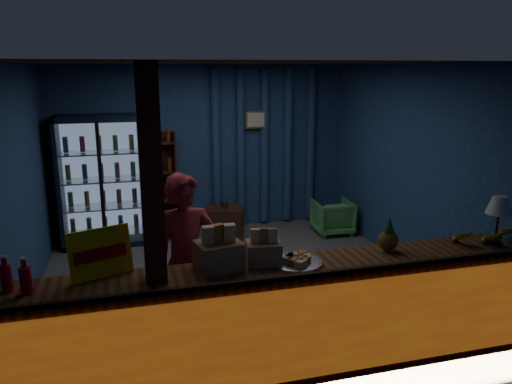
# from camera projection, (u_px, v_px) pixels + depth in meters

# --- Properties ---
(ground) EXTENTS (4.60, 4.60, 0.00)m
(ground) POSITION_uv_depth(u_px,v_px,m) (235.00, 281.00, 6.14)
(ground) COLOR #515154
(ground) RESTS_ON ground
(room_walls) EXTENTS (4.60, 4.60, 4.60)m
(room_walls) POSITION_uv_depth(u_px,v_px,m) (234.00, 155.00, 5.76)
(room_walls) COLOR navy
(room_walls) RESTS_ON ground
(counter) EXTENTS (4.40, 0.57, 0.99)m
(counter) POSITION_uv_depth(u_px,v_px,m) (285.00, 319.00, 4.24)
(counter) COLOR brown
(counter) RESTS_ON ground
(support_post) EXTENTS (0.16, 0.16, 2.60)m
(support_post) POSITION_uv_depth(u_px,v_px,m) (154.00, 237.00, 3.78)
(support_post) COLOR maroon
(support_post) RESTS_ON ground
(beverage_cooler) EXTENTS (1.20, 0.62, 1.90)m
(beverage_cooler) POSITION_uv_depth(u_px,v_px,m) (102.00, 181.00, 7.31)
(beverage_cooler) COLOR black
(beverage_cooler) RESTS_ON ground
(bottle_shelf) EXTENTS (0.50, 0.28, 1.60)m
(bottle_shelf) POSITION_uv_depth(u_px,v_px,m) (160.00, 185.00, 7.69)
(bottle_shelf) COLOR #391F12
(bottle_shelf) RESTS_ON ground
(curtain_folds) EXTENTS (1.74, 0.14, 2.50)m
(curtain_folds) POSITION_uv_depth(u_px,v_px,m) (265.00, 147.00, 8.08)
(curtain_folds) COLOR navy
(curtain_folds) RESTS_ON room_walls
(framed_picture) EXTENTS (0.36, 0.04, 0.28)m
(framed_picture) POSITION_uv_depth(u_px,v_px,m) (256.00, 120.00, 7.90)
(framed_picture) COLOR gold
(framed_picture) RESTS_ON room_walls
(shopkeeper) EXTENTS (0.65, 0.47, 1.65)m
(shopkeeper) POSITION_uv_depth(u_px,v_px,m) (187.00, 263.00, 4.53)
(shopkeeper) COLOR maroon
(shopkeeper) RESTS_ON ground
(green_chair) EXTENTS (0.59, 0.61, 0.53)m
(green_chair) POSITION_uv_depth(u_px,v_px,m) (333.00, 217.00, 7.86)
(green_chair) COLOR #5AB55A
(green_chair) RESTS_ON ground
(side_table) EXTENTS (0.64, 0.54, 0.60)m
(side_table) POSITION_uv_depth(u_px,v_px,m) (225.00, 223.00, 7.57)
(side_table) COLOR #391F12
(side_table) RESTS_ON ground
(yellow_sign) EXTENTS (0.49, 0.26, 0.39)m
(yellow_sign) POSITION_uv_depth(u_px,v_px,m) (100.00, 253.00, 3.88)
(yellow_sign) COLOR #F6F30C
(yellow_sign) RESTS_ON counter
(soda_bottles) EXTENTS (0.23, 0.17, 0.28)m
(soda_bottles) POSITION_uv_depth(u_px,v_px,m) (16.00, 278.00, 3.62)
(soda_bottles) COLOR red
(soda_bottles) RESTS_ON counter
(snack_box_left) EXTENTS (0.40, 0.35, 0.38)m
(snack_box_left) POSITION_uv_depth(u_px,v_px,m) (219.00, 253.00, 4.05)
(snack_box_left) COLOR #976C49
(snack_box_left) RESTS_ON counter
(snack_box_centre) EXTENTS (0.32, 0.28, 0.30)m
(snack_box_centre) POSITION_uv_depth(u_px,v_px,m) (264.00, 251.00, 4.18)
(snack_box_centre) COLOR #976C49
(snack_box_centre) RESTS_ON counter
(pastry_tray) EXTENTS (0.44, 0.44, 0.07)m
(pastry_tray) POSITION_uv_depth(u_px,v_px,m) (296.00, 261.00, 4.17)
(pastry_tray) COLOR silver
(pastry_tray) RESTS_ON counter
(banana_bunches) EXTENTS (0.69, 0.28, 0.15)m
(banana_bunches) POSITION_uv_depth(u_px,v_px,m) (483.00, 235.00, 4.66)
(banana_bunches) COLOR gold
(banana_bunches) RESTS_ON counter
(table_lamp) EXTENTS (0.24, 0.24, 0.46)m
(table_lamp) POSITION_uv_depth(u_px,v_px,m) (499.00, 207.00, 4.55)
(table_lamp) COLOR black
(table_lamp) RESTS_ON counter
(pineapple) EXTENTS (0.18, 0.18, 0.31)m
(pineapple) POSITION_uv_depth(u_px,v_px,m) (388.00, 237.00, 4.44)
(pineapple) COLOR #915B1A
(pineapple) RESTS_ON counter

